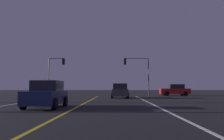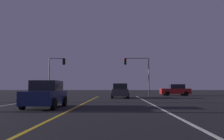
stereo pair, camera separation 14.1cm
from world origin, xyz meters
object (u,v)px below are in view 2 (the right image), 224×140
(car_oncoming, at_px, (46,95))
(traffic_light_near_left, at_px, (57,68))
(traffic_light_near_right, at_px, (137,67))
(car_crossing_side, at_px, (175,90))
(car_ahead_far, at_px, (120,91))

(car_oncoming, bearing_deg, traffic_light_near_left, -167.35)
(traffic_light_near_right, bearing_deg, car_crossing_side, -160.30)
(car_ahead_far, distance_m, traffic_light_near_left, 10.88)
(traffic_light_near_right, bearing_deg, traffic_light_near_left, 0.00)
(car_crossing_side, height_order, traffic_light_near_right, traffic_light_near_right)
(car_ahead_far, height_order, car_crossing_side, same)
(traffic_light_near_left, bearing_deg, car_oncoming, -77.35)
(car_ahead_far, height_order, car_oncoming, same)
(car_oncoming, relative_size, traffic_light_near_right, 0.80)
(car_oncoming, relative_size, traffic_light_near_left, 0.79)
(car_ahead_far, xyz_separation_m, traffic_light_near_right, (2.39, 5.35, 3.22))
(traffic_light_near_right, bearing_deg, car_oncoming, 68.71)
(car_crossing_side, bearing_deg, traffic_light_near_right, 19.70)
(car_crossing_side, relative_size, traffic_light_near_right, 0.80)
(car_oncoming, distance_m, car_crossing_side, 24.39)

